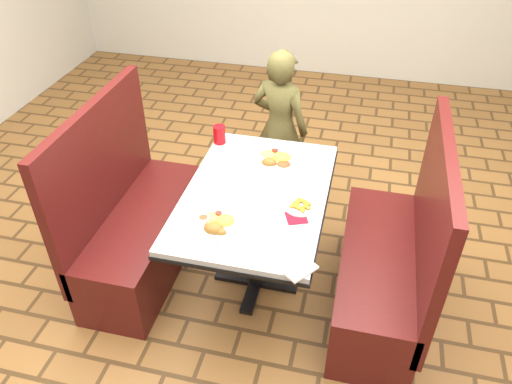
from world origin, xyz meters
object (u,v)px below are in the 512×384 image
at_px(booth_bench_left, 137,226).
at_px(booth_bench_right, 387,268).
at_px(plantain_plate, 300,206).
at_px(far_dinner_plate, 276,158).
at_px(dining_table, 256,205).
at_px(red_tumbler, 219,134).
at_px(diner_person, 280,128).
at_px(near_dinner_plate, 217,222).

height_order(booth_bench_left, booth_bench_right, same).
bearing_deg(plantain_plate, far_dinner_plate, 117.95).
relative_size(far_dinner_plate, plantain_plate, 1.60).
height_order(dining_table, red_tumbler, red_tumbler).
relative_size(dining_table, diner_person, 1.00).
distance_m(booth_bench_left, red_tumbler, 0.81).
distance_m(dining_table, diner_person, 1.00).
xyz_separation_m(booth_bench_left, booth_bench_right, (1.60, 0.00, 0.00)).
bearing_deg(dining_table, booth_bench_left, 180.00).
distance_m(booth_bench_right, plantain_plate, 0.69).
bearing_deg(diner_person, far_dinner_plate, 114.29).
xyz_separation_m(dining_table, near_dinner_plate, (-0.13, -0.34, 0.12)).
xyz_separation_m(booth_bench_right, near_dinner_plate, (-0.92, -0.34, 0.45)).
bearing_deg(dining_table, plantain_plate, -17.05).
relative_size(dining_table, near_dinner_plate, 4.90).
distance_m(dining_table, red_tumbler, 0.62).
bearing_deg(plantain_plate, red_tumbler, 138.44).
height_order(diner_person, far_dinner_plate, diner_person).
height_order(booth_bench_right, diner_person, diner_person).
bearing_deg(dining_table, near_dinner_plate, -110.52).
distance_m(booth_bench_right, red_tumbler, 1.34).
bearing_deg(booth_bench_left, plantain_plate, -4.43).
distance_m(far_dinner_plate, plantain_plate, 0.48).
xyz_separation_m(dining_table, diner_person, (-0.06, 1.00, -0.05)).
distance_m(near_dinner_plate, far_dinner_plate, 0.70).
bearing_deg(diner_person, red_tumbler, 75.20).
distance_m(diner_person, red_tumbler, 0.64).
bearing_deg(booth_bench_left, booth_bench_right, 0.00).
bearing_deg(booth_bench_right, near_dinner_plate, -159.95).
bearing_deg(plantain_plate, booth_bench_left, 175.57).
bearing_deg(booth_bench_left, diner_person, 53.35).
bearing_deg(near_dinner_plate, diner_person, 87.01).
relative_size(booth_bench_right, far_dinner_plate, 4.23).
relative_size(dining_table, plantain_plate, 6.82).
bearing_deg(red_tumbler, booth_bench_right, -22.32).
relative_size(booth_bench_right, near_dinner_plate, 4.85).
bearing_deg(far_dinner_plate, dining_table, -97.89).
distance_m(far_dinner_plate, red_tumbler, 0.43).
bearing_deg(booth_bench_right, booth_bench_left, 180.00).
bearing_deg(booth_bench_right, dining_table, 180.00).
bearing_deg(far_dinner_plate, diner_person, 98.90).
bearing_deg(far_dinner_plate, plantain_plate, -62.05).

